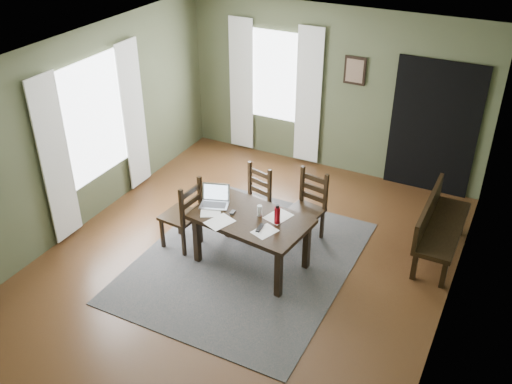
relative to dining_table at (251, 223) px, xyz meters
The scene contains 25 objects.
ground 0.65m from the dining_table, 169.36° to the left, with size 5.00×6.00×0.01m.
room_shell 1.17m from the dining_table, 169.36° to the left, with size 5.02×6.02×2.71m.
rug 0.64m from the dining_table, 169.36° to the left, with size 2.60×3.20×0.01m.
dining_table is the anchor object (origin of this frame).
chair_end 0.99m from the dining_table, behind, with size 0.49×0.49×1.02m.
chair_back_left 0.83m from the dining_table, 115.46° to the left, with size 0.51×0.51×0.96m.
chair_back_right 0.97m from the dining_table, 64.98° to the left, with size 0.50×0.51×1.00m.
bench 2.43m from the dining_table, 32.18° to the left, with size 0.48×1.48×0.83m.
laptop 0.59m from the dining_table, behind, with size 0.43×0.38×0.24m.
computer_mouse 0.27m from the dining_table, behind, with size 0.05×0.09×0.03m, color #3F3F42.
tv_remote 0.28m from the dining_table, 39.55° to the right, with size 0.05×0.18×0.02m, color black.
drinking_glass 0.20m from the dining_table, 52.60° to the left, with size 0.06×0.06×0.14m, color silver.
water_bottle 0.40m from the dining_table, ahead, with size 0.08×0.08×0.26m.
paper_a 0.55m from the dining_table, behind, with size 0.25×0.33×0.00m, color white.
paper_b 0.36m from the dining_table, 34.95° to the right, with size 0.22×0.29×0.00m, color white.
paper_d 0.35m from the dining_table, 30.01° to the left, with size 0.25×0.32×0.00m, color white.
paper_e 0.41m from the dining_table, 138.18° to the right, with size 0.25×0.33×0.00m, color white.
window_left 2.70m from the dining_table, behind, with size 0.01×1.30×1.70m.
window_back 3.28m from the dining_table, 110.12° to the left, with size 1.00×0.01×1.50m.
curtain_left_near 2.66m from the dining_table, 166.63° to the right, with size 0.03×0.48×2.30m.
curtain_left_far 2.80m from the dining_table, 157.73° to the left, with size 0.03×0.48×2.30m.
curtain_back_left 3.46m from the dining_table, 120.10° to the left, with size 0.44×0.03×2.30m.
curtain_back_right 3.05m from the dining_table, 99.11° to the left, with size 0.44×0.03×2.30m.
framed_picture 3.20m from the dining_table, 85.10° to the left, with size 0.34×0.03×0.44m.
doorway_back 3.39m from the dining_table, 62.49° to the left, with size 1.30×0.03×2.10m.
Camera 1 is at (2.82, -5.27, 4.61)m, focal length 40.00 mm.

